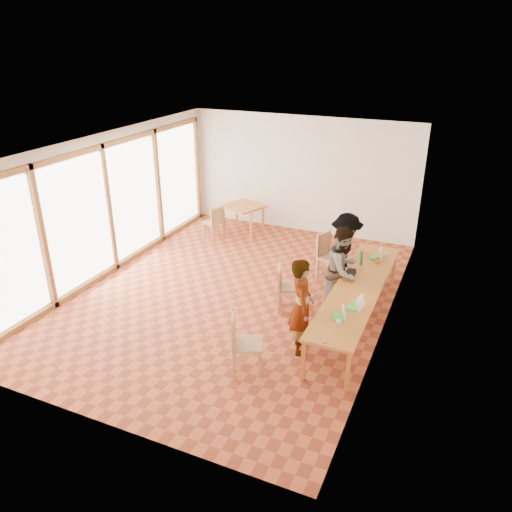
% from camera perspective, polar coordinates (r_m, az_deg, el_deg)
% --- Properties ---
extents(ground, '(8.00, 8.00, 0.00)m').
position_cam_1_polar(ground, '(10.16, -2.51, -4.38)').
color(ground, '#AA4A29').
rests_on(ground, ground).
extents(wall_back, '(6.00, 0.10, 3.00)m').
position_cam_1_polar(wall_back, '(13.06, 5.21, 9.22)').
color(wall_back, beige).
rests_on(wall_back, ground).
extents(wall_front, '(6.00, 0.10, 3.00)m').
position_cam_1_polar(wall_front, '(6.56, -18.47, -7.96)').
color(wall_front, beige).
rests_on(wall_front, ground).
extents(wall_right, '(0.10, 8.00, 3.00)m').
position_cam_1_polar(wall_right, '(8.71, 15.32, 0.63)').
color(wall_right, beige).
rests_on(wall_right, ground).
extents(window_wall, '(0.10, 8.00, 3.00)m').
position_cam_1_polar(window_wall, '(11.10, -16.57, 5.59)').
color(window_wall, white).
rests_on(window_wall, ground).
extents(ceiling, '(6.00, 8.00, 0.04)m').
position_cam_1_polar(ceiling, '(9.11, -2.86, 12.55)').
color(ceiling, white).
rests_on(ceiling, wall_back).
extents(communal_table, '(0.80, 4.00, 0.75)m').
position_cam_1_polar(communal_table, '(9.03, 11.56, -3.71)').
color(communal_table, '#C9742C').
rests_on(communal_table, ground).
extents(side_table, '(0.90, 0.90, 0.75)m').
position_cam_1_polar(side_table, '(13.05, -1.44, 5.49)').
color(side_table, '#C9742C').
rests_on(side_table, ground).
extents(chair_near, '(0.61, 0.61, 0.53)m').
position_cam_1_polar(chair_near, '(7.72, -1.84, -9.19)').
color(chair_near, tan).
rests_on(chair_near, ground).
extents(chair_mid, '(0.57, 0.57, 0.49)m').
position_cam_1_polar(chair_mid, '(9.45, 3.33, -2.86)').
color(chair_mid, tan).
rests_on(chair_mid, ground).
extents(chair_far, '(0.50, 0.50, 0.46)m').
position_cam_1_polar(chair_far, '(9.38, 3.28, -3.31)').
color(chair_far, tan).
rests_on(chair_far, ground).
extents(chair_empty, '(0.59, 0.59, 0.53)m').
position_cam_1_polar(chair_empty, '(10.73, 8.14, 0.64)').
color(chair_empty, tan).
rests_on(chair_empty, ground).
extents(chair_spare, '(0.52, 0.52, 0.45)m').
position_cam_1_polar(chair_spare, '(12.74, -4.70, 4.23)').
color(chair_spare, tan).
rests_on(chair_spare, ground).
extents(person_near, '(0.61, 0.71, 1.65)m').
position_cam_1_polar(person_near, '(8.10, 5.22, -5.75)').
color(person_near, gray).
rests_on(person_near, ground).
extents(person_mid, '(0.84, 0.96, 1.69)m').
position_cam_1_polar(person_mid, '(9.35, 9.91, -1.58)').
color(person_mid, gray).
rests_on(person_mid, ground).
extents(person_far, '(0.93, 1.22, 1.67)m').
position_cam_1_polar(person_far, '(10.07, 10.15, 0.27)').
color(person_far, gray).
rests_on(person_far, ground).
extents(laptop_near, '(0.25, 0.27, 0.20)m').
position_cam_1_polar(laptop_near, '(7.99, 9.72, -6.63)').
color(laptop_near, '#43DB48').
rests_on(laptop_near, communal_table).
extents(laptop_mid, '(0.27, 0.30, 0.22)m').
position_cam_1_polar(laptop_mid, '(8.30, 11.49, -5.50)').
color(laptop_mid, '#43DB48').
rests_on(laptop_mid, communal_table).
extents(laptop_far, '(0.23, 0.27, 0.22)m').
position_cam_1_polar(laptop_far, '(10.19, 13.81, 0.08)').
color(laptop_far, '#43DB48').
rests_on(laptop_far, communal_table).
extents(yellow_mug, '(0.14, 0.14, 0.09)m').
position_cam_1_polar(yellow_mug, '(10.00, 13.76, -0.50)').
color(yellow_mug, gold).
rests_on(yellow_mug, communal_table).
extents(green_bottle, '(0.07, 0.07, 0.28)m').
position_cam_1_polar(green_bottle, '(9.80, 11.94, -0.22)').
color(green_bottle, '#247C40').
rests_on(green_bottle, communal_table).
extents(clear_glass, '(0.07, 0.07, 0.09)m').
position_cam_1_polar(clear_glass, '(10.27, 14.69, 0.08)').
color(clear_glass, silver).
rests_on(clear_glass, communal_table).
extents(condiment_cup, '(0.08, 0.08, 0.06)m').
position_cam_1_polar(condiment_cup, '(7.85, 9.41, -7.44)').
color(condiment_cup, white).
rests_on(condiment_cup, communal_table).
extents(pink_phone, '(0.05, 0.10, 0.01)m').
position_cam_1_polar(pink_phone, '(7.41, 7.94, -9.63)').
color(pink_phone, '#CF486C').
rests_on(pink_phone, communal_table).
extents(black_pouch, '(0.16, 0.26, 0.09)m').
position_cam_1_polar(black_pouch, '(9.37, 10.74, -1.94)').
color(black_pouch, black).
rests_on(black_pouch, communal_table).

